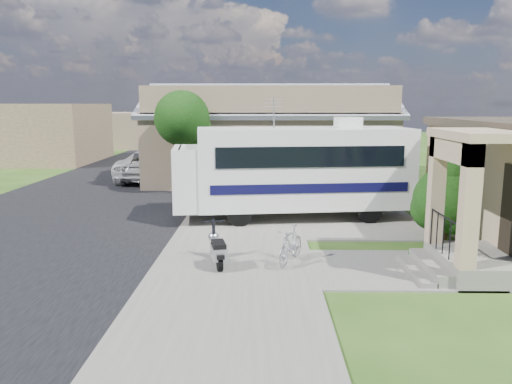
{
  "coord_description": "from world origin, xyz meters",
  "views": [
    {
      "loc": [
        -0.25,
        -12.67,
        3.98
      ],
      "look_at": [
        -0.5,
        2.5,
        1.3
      ],
      "focal_mm": 35.0,
      "sensor_mm": 36.0,
      "label": 1
    }
  ],
  "objects_px": {
    "motorhome": "(294,168)",
    "pickup_truck": "(156,164)",
    "bicycle": "(291,247)",
    "garden_hose": "(415,257)",
    "shrub": "(448,197)",
    "scooter": "(217,250)",
    "van": "(168,152)"
  },
  "relations": [
    {
      "from": "motorhome",
      "to": "shrub",
      "type": "bearing_deg",
      "value": -41.48
    },
    {
      "from": "motorhome",
      "to": "garden_hose",
      "type": "xyz_separation_m",
      "value": [
        2.87,
        -4.78,
        -1.7
      ]
    },
    {
      "from": "bicycle",
      "to": "garden_hose",
      "type": "relative_size",
      "value": 4.12
    },
    {
      "from": "motorhome",
      "to": "bicycle",
      "type": "xyz_separation_m",
      "value": [
        -0.39,
        -5.25,
        -1.32
      ]
    },
    {
      "from": "van",
      "to": "garden_hose",
      "type": "distance_m",
      "value": 23.06
    },
    {
      "from": "motorhome",
      "to": "pickup_truck",
      "type": "xyz_separation_m",
      "value": [
        -6.8,
        8.94,
        -0.96
      ]
    },
    {
      "from": "shrub",
      "to": "pickup_truck",
      "type": "height_order",
      "value": "shrub"
    },
    {
      "from": "shrub",
      "to": "bicycle",
      "type": "relative_size",
      "value": 1.68
    },
    {
      "from": "shrub",
      "to": "garden_hose",
      "type": "distance_m",
      "value": 2.65
    },
    {
      "from": "garden_hose",
      "to": "motorhome",
      "type": "bearing_deg",
      "value": 120.99
    },
    {
      "from": "motorhome",
      "to": "garden_hose",
      "type": "height_order",
      "value": "motorhome"
    },
    {
      "from": "scooter",
      "to": "bicycle",
      "type": "bearing_deg",
      "value": -5.94
    },
    {
      "from": "bicycle",
      "to": "pickup_truck",
      "type": "height_order",
      "value": "pickup_truck"
    },
    {
      "from": "van",
      "to": "shrub",
      "type": "bearing_deg",
      "value": -56.08
    },
    {
      "from": "bicycle",
      "to": "pickup_truck",
      "type": "distance_m",
      "value": 15.57
    },
    {
      "from": "bicycle",
      "to": "van",
      "type": "height_order",
      "value": "van"
    },
    {
      "from": "shrub",
      "to": "garden_hose",
      "type": "bearing_deg",
      "value": -127.7
    },
    {
      "from": "shrub",
      "to": "pickup_truck",
      "type": "xyz_separation_m",
      "value": [
        -11.1,
        11.87,
        -0.5
      ]
    },
    {
      "from": "van",
      "to": "garden_hose",
      "type": "xyz_separation_m",
      "value": [
        10.36,
        -20.59,
        -0.77
      ]
    },
    {
      "from": "scooter",
      "to": "van",
      "type": "bearing_deg",
      "value": 90.89
    },
    {
      "from": "motorhome",
      "to": "scooter",
      "type": "height_order",
      "value": "motorhome"
    },
    {
      "from": "scooter",
      "to": "garden_hose",
      "type": "relative_size",
      "value": 4.13
    },
    {
      "from": "garden_hose",
      "to": "shrub",
      "type": "bearing_deg",
      "value": 52.3
    },
    {
      "from": "scooter",
      "to": "pickup_truck",
      "type": "xyz_separation_m",
      "value": [
        -4.59,
        14.41,
        0.36
      ]
    },
    {
      "from": "scooter",
      "to": "motorhome",
      "type": "bearing_deg",
      "value": 55.03
    },
    {
      "from": "bicycle",
      "to": "garden_hose",
      "type": "height_order",
      "value": "bicycle"
    },
    {
      "from": "scooter",
      "to": "van",
      "type": "distance_m",
      "value": 21.94
    },
    {
      "from": "scooter",
      "to": "shrub",
      "type": "bearing_deg",
      "value": 8.32
    },
    {
      "from": "scooter",
      "to": "pickup_truck",
      "type": "distance_m",
      "value": 15.13
    },
    {
      "from": "shrub",
      "to": "van",
      "type": "bearing_deg",
      "value": 122.16
    },
    {
      "from": "garden_hose",
      "to": "pickup_truck",
      "type": "bearing_deg",
      "value": 125.17
    },
    {
      "from": "scooter",
      "to": "garden_hose",
      "type": "xyz_separation_m",
      "value": [
        5.07,
        0.69,
        -0.38
      ]
    }
  ]
}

